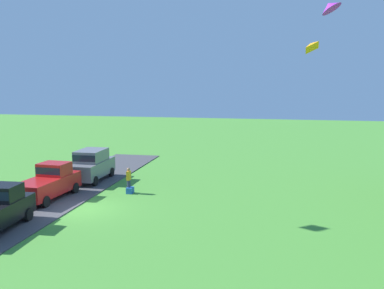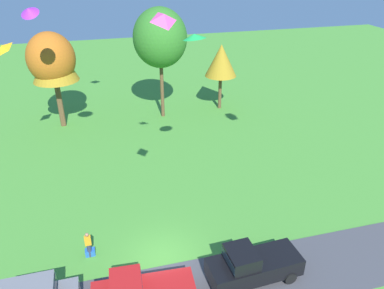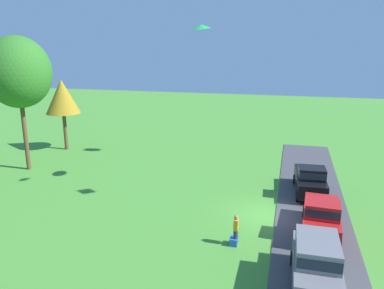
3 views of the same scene
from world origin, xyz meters
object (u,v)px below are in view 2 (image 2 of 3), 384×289
tree_far_right (53,59)px  tree_center_back (221,61)px  tree_left_of_center (51,59)px  kite_delta_over_trees (194,36)px  car_pickup_by_flagpole (251,264)px  cooler_box (90,252)px  kite_delta_low_drifter (29,11)px  kite_diamond_trailing_tail (2,48)px  kite_diamond_high_left (164,18)px  person_watching_sky (88,245)px  tree_right_of_center (160,38)px

tree_far_right → tree_center_back: (16.55, 0.38, -1.45)m
tree_center_back → tree_left_of_center: bearing=-178.6°
tree_far_right → tree_center_back: bearing=1.3°
tree_far_right → kite_delta_over_trees: kite_delta_over_trees is taller
car_pickup_by_flagpole → kite_delta_over_trees: 12.93m
tree_left_of_center → tree_center_back: 16.79m
cooler_box → kite_delta_low_drifter: bearing=101.1°
kite_diamond_trailing_tail → kite_diamond_high_left: 17.40m
person_watching_sky → kite_delta_over_trees: size_ratio=1.29×
person_watching_sky → kite_delta_low_drifter: (-2.42, 12.49, 11.06)m
tree_left_of_center → kite_delta_over_trees: size_ratio=7.00×
kite_diamond_high_left → tree_center_back: bearing=65.6°
person_watching_sky → cooler_box: size_ratio=3.05×
person_watching_sky → tree_left_of_center: tree_left_of_center is taller
tree_center_back → kite_delta_over_trees: bearing=-114.6°
tree_left_of_center → kite_delta_low_drifter: kite_delta_low_drifter is taller
kite_diamond_trailing_tail → kite_diamond_high_left: bearing=-58.7°
tree_far_right → kite_delta_over_trees: bearing=-58.9°
tree_far_right → kite_delta_low_drifter: 8.42m
tree_left_of_center → kite_diamond_trailing_tail: size_ratio=8.43×
tree_center_back → kite_delta_low_drifter: size_ratio=5.42×
car_pickup_by_flagpole → kite_delta_low_drifter: (-10.72, 16.50, 10.83)m
tree_left_of_center → tree_right_of_center: bearing=-0.9°
kite_diamond_trailing_tail → kite_delta_low_drifter: bearing=25.0°
person_watching_sky → tree_center_back: bearing=53.4°
car_pickup_by_flagpole → tree_center_back: 24.71m
person_watching_sky → tree_far_right: tree_far_right is taller
kite_diamond_trailing_tail → kite_delta_low_drifter: size_ratio=0.84×
tree_far_right → kite_delta_over_trees: (9.31, -15.44, 4.64)m
tree_right_of_center → tree_left_of_center: bearing=179.1°
cooler_box → kite_delta_low_drifter: 17.25m
person_watching_sky → tree_right_of_center: tree_right_of_center is taller
tree_far_right → cooler_box: bearing=-83.8°
tree_center_back → kite_delta_low_drifter: 19.49m
tree_right_of_center → kite_diamond_high_left: size_ratio=13.20×
tree_far_right → cooler_box: (2.06, -19.05, -6.59)m
tree_far_right → kite_delta_low_drifter: bearing=-93.3°
car_pickup_by_flagpole → kite_delta_low_drifter: size_ratio=3.91×
cooler_box → tree_center_back: bearing=53.3°
kite_diamond_high_left → kite_delta_low_drifter: kite_diamond_high_left is taller
tree_left_of_center → kite_diamond_trailing_tail: kite_diamond_trailing_tail is taller
kite_delta_over_trees → car_pickup_by_flagpole: bearing=-82.4°
tree_right_of_center → kite_delta_over_trees: size_ratio=8.36×
tree_left_of_center → tree_far_right: size_ratio=1.03×
tree_far_right → kite_diamond_high_left: (6.32, -22.12, 6.81)m
tree_left_of_center → tree_far_right: bearing=6.3°
person_watching_sky → kite_diamond_trailing_tail: bearing=111.5°
tree_right_of_center → cooler_box: size_ratio=19.73×
tree_right_of_center → kite_delta_over_trees: bearing=-92.8°
person_watching_sky → tree_far_right: (-2.04, 19.14, 5.92)m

